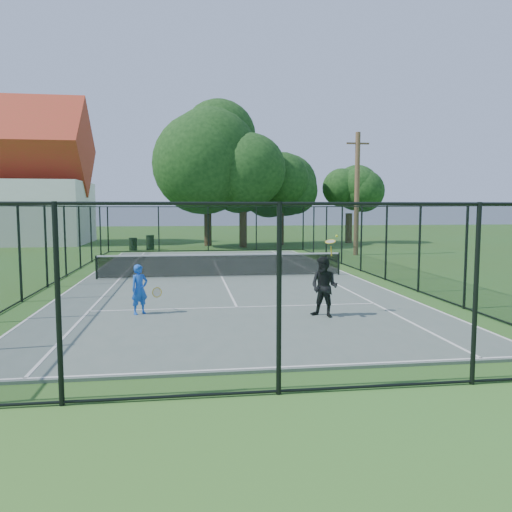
{
  "coord_description": "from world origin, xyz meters",
  "views": [
    {
      "loc": [
        -1.38,
        -20.43,
        2.91
      ],
      "look_at": [
        1.02,
        -3.0,
        1.2
      ],
      "focal_mm": 35.0,
      "sensor_mm": 36.0,
      "label": 1
    }
  ],
  "objects": [
    {
      "name": "ground",
      "position": [
        0.0,
        0.0,
        0.0
      ],
      "size": [
        120.0,
        120.0,
        0.0
      ],
      "primitive_type": "plane",
      "color": "#3E6522"
    },
    {
      "name": "trash_bin_left",
      "position": [
        -5.07,
        14.31,
        0.44
      ],
      "size": [
        0.58,
        0.58,
        0.87
      ],
      "color": "black",
      "rests_on": "ground"
    },
    {
      "name": "tennis_court",
      "position": [
        0.0,
        0.0,
        0.03
      ],
      "size": [
        11.0,
        24.0,
        0.06
      ],
      "primitive_type": "cube",
      "color": "#596960",
      "rests_on": "ground"
    },
    {
      "name": "tree_near_mid",
      "position": [
        2.69,
        15.99,
        4.63
      ],
      "size": [
        5.75,
        5.75,
        7.52
      ],
      "color": "#332114",
      "rests_on": "ground"
    },
    {
      "name": "fence",
      "position": [
        0.0,
        0.0,
        1.5
      ],
      "size": [
        13.1,
        26.1,
        3.0
      ],
      "color": "black",
      "rests_on": "ground"
    },
    {
      "name": "tree_near_right",
      "position": [
        5.89,
        18.22,
        4.71
      ],
      "size": [
        5.38,
        5.38,
        7.42
      ],
      "color": "#332114",
      "rests_on": "ground"
    },
    {
      "name": "utility_pole",
      "position": [
        8.88,
        9.0,
        3.78
      ],
      "size": [
        1.4,
        0.3,
        7.44
      ],
      "color": "#4C3823",
      "rests_on": "ground"
    },
    {
      "name": "player_blue",
      "position": [
        -2.67,
        -6.92,
        0.73
      ],
      "size": [
        0.88,
        0.54,
        1.34
      ],
      "color": "blue",
      "rests_on": "tennis_court"
    },
    {
      "name": "player_black",
      "position": [
        2.14,
        -7.95,
        0.85
      ],
      "size": [
        0.99,
        1.03,
        2.12
      ],
      "color": "black",
      "rests_on": "tennis_court"
    },
    {
      "name": "tennis_net",
      "position": [
        0.0,
        0.0,
        0.58
      ],
      "size": [
        10.08,
        0.08,
        0.95
      ],
      "color": "black",
      "rests_on": "tennis_court"
    },
    {
      "name": "trash_bin_right",
      "position": [
        -3.94,
        14.61,
        0.52
      ],
      "size": [
        0.58,
        0.58,
        1.02
      ],
      "color": "black",
      "rests_on": "ground"
    },
    {
      "name": "tree_near_left",
      "position": [
        0.18,
        17.83,
        6.22
      ],
      "size": [
        7.75,
        7.75,
        10.11
      ],
      "color": "#332114",
      "rests_on": "ground"
    },
    {
      "name": "tree_far_right",
      "position": [
        11.91,
        19.53,
        3.5
      ],
      "size": [
        4.28,
        4.28,
        5.66
      ],
      "color": "#332114",
      "rests_on": "ground"
    }
  ]
}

